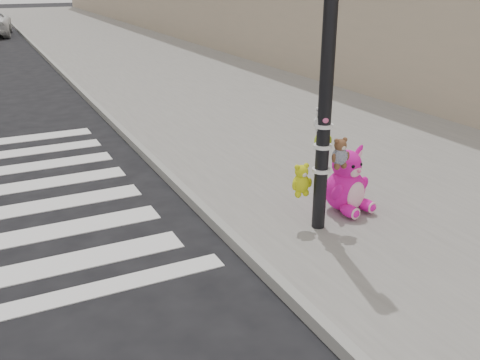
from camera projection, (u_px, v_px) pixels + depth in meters
sidewalk_near at (222, 91)px, 14.53m from camera, size 7.00×80.00×0.14m
curb_edge at (94, 104)px, 13.11m from camera, size 0.12×80.00×0.15m
signal_pole at (325, 95)px, 6.08m from camera, size 0.69×0.49×4.00m
pink_bunny at (347, 185)px, 7.00m from camera, size 0.64×0.72×0.88m
red_teddy at (342, 192)px, 7.46m from camera, size 0.14×0.11×0.18m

